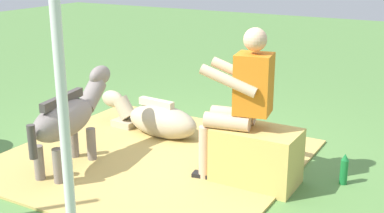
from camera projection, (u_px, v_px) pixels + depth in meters
name	position (u px, v px, depth m)	size (l,w,h in m)	color
ground_plane	(174.00, 163.00, 4.96)	(24.00, 24.00, 0.00)	#568442
hay_patch	(151.00, 158.00, 5.05)	(2.77, 2.65, 0.02)	tan
hay_bale	(256.00, 156.00, 4.47)	(0.74, 0.46, 0.51)	tan
person_seated	(240.00, 98.00, 4.38)	(0.70, 0.49, 1.39)	#D8AD8C
pony_standing	(69.00, 116.00, 4.72)	(0.45, 1.34, 0.87)	slate
pony_lying	(155.00, 119.00, 5.67)	(1.35, 0.47, 0.42)	tan
soda_bottle	(344.00, 169.00, 4.48)	(0.07, 0.07, 0.29)	#197233
tent_pole_left	(63.00, 115.00, 2.74)	(0.06, 0.06, 2.28)	silver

